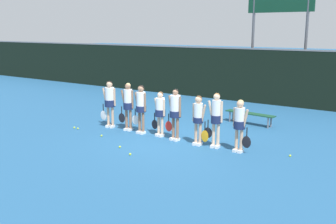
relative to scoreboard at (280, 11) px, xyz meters
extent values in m
plane|color=#235684|center=(-0.57, -9.25, -4.67)|extent=(140.00, 140.00, 0.00)
cube|color=black|center=(-0.57, -1.14, -3.30)|extent=(60.00, 0.06, 2.73)
cube|color=slate|center=(-0.57, -1.14, -1.90)|extent=(60.00, 0.08, 0.08)
cylinder|color=#515156|center=(-1.39, 0.00, -1.66)|extent=(0.14, 0.14, 6.01)
cylinder|color=#515156|center=(1.39, 0.00, -1.66)|extent=(0.14, 0.14, 6.01)
cube|color=#19472D|center=(0.96, -5.69, -4.22)|extent=(2.11, 0.59, 0.04)
cylinder|color=slate|center=(1.82, -5.66, -4.46)|extent=(0.06, 0.06, 0.43)
cylinder|color=slate|center=(1.79, -5.91, -4.46)|extent=(0.06, 0.06, 0.43)
cylinder|color=slate|center=(0.12, -5.47, -4.46)|extent=(0.06, 0.06, 0.43)
cylinder|color=slate|center=(0.09, -5.72, -4.46)|extent=(0.06, 0.06, 0.43)
cylinder|color=tan|center=(-3.24, -9.17, -4.24)|extent=(0.10, 0.10, 0.86)
cylinder|color=tan|center=(-3.43, -9.21, -4.24)|extent=(0.10, 0.10, 0.86)
cube|color=white|center=(-3.23, -9.20, -4.63)|extent=(0.16, 0.26, 0.09)
cube|color=white|center=(-3.42, -9.24, -4.63)|extent=(0.16, 0.26, 0.09)
cylinder|color=#192347|center=(-3.33, -9.19, -3.72)|extent=(0.41, 0.41, 0.26)
cylinder|color=white|center=(-3.33, -9.19, -3.45)|extent=(0.36, 0.36, 0.71)
sphere|color=tan|center=(-3.33, -9.19, -2.99)|extent=(0.23, 0.23, 0.23)
sphere|color=black|center=(-3.34, -9.17, -2.96)|extent=(0.21, 0.21, 0.21)
cylinder|color=tan|center=(-3.55, -9.23, -3.47)|extent=(0.22, 0.12, 0.67)
cylinder|color=tan|center=(-3.13, -9.14, -3.47)|extent=(0.08, 0.08, 0.67)
cylinder|color=black|center=(-3.62, -9.27, -3.89)|extent=(0.03, 0.03, 0.27)
ellipsoid|color=silver|center=(-3.62, -9.27, -4.22)|extent=(0.32, 0.03, 0.38)
cylinder|color=#8C664C|center=(-2.36, -9.15, -4.24)|extent=(0.10, 0.10, 0.85)
cylinder|color=#8C664C|center=(-2.53, -9.18, -4.24)|extent=(0.10, 0.10, 0.85)
cube|color=white|center=(-2.36, -9.18, -4.63)|extent=(0.15, 0.26, 0.09)
cube|color=white|center=(-2.53, -9.21, -4.63)|extent=(0.15, 0.26, 0.09)
cylinder|color=#192347|center=(-2.45, -9.16, -3.73)|extent=(0.36, 0.36, 0.25)
cylinder|color=white|center=(-2.45, -9.16, -3.46)|extent=(0.31, 0.31, 0.71)
sphere|color=#8C664C|center=(-2.45, -9.16, -3.00)|extent=(0.21, 0.21, 0.21)
sphere|color=#D8B772|center=(-2.45, -9.14, -2.97)|extent=(0.20, 0.20, 0.20)
cylinder|color=#8C664C|center=(-2.64, -9.20, -3.47)|extent=(0.23, 0.11, 0.68)
cylinder|color=#8C664C|center=(-2.26, -9.13, -3.47)|extent=(0.08, 0.08, 0.68)
cylinder|color=black|center=(-2.71, -9.23, -3.90)|extent=(0.03, 0.03, 0.26)
ellipsoid|color=black|center=(-2.71, -9.23, -4.21)|extent=(0.31, 0.03, 0.36)
cylinder|color=#8C664C|center=(-1.68, -9.25, -4.25)|extent=(0.10, 0.10, 0.85)
cylinder|color=#8C664C|center=(-1.86, -9.23, -4.25)|extent=(0.10, 0.10, 0.85)
cube|color=white|center=(-1.69, -9.28, -4.63)|extent=(0.13, 0.25, 0.09)
cube|color=white|center=(-1.86, -9.26, -4.63)|extent=(0.13, 0.25, 0.09)
cylinder|color=#192347|center=(-1.77, -9.24, -3.75)|extent=(0.37, 0.37, 0.22)
cylinder|color=white|center=(-1.77, -9.24, -3.48)|extent=(0.33, 0.33, 0.69)
sphere|color=#8C664C|center=(-1.77, -9.24, -3.02)|extent=(0.22, 0.22, 0.22)
sphere|color=black|center=(-1.77, -9.22, -2.99)|extent=(0.21, 0.21, 0.21)
cylinder|color=#8C664C|center=(-1.97, -9.22, -3.49)|extent=(0.22, 0.10, 0.66)
cylinder|color=#8C664C|center=(-1.58, -9.26, -3.49)|extent=(0.08, 0.08, 0.66)
cylinder|color=black|center=(-2.06, -9.23, -3.90)|extent=(0.03, 0.03, 0.25)
ellipsoid|color=silver|center=(-2.06, -9.23, -4.20)|extent=(0.31, 0.03, 0.35)
cylinder|color=beige|center=(-0.88, -9.18, -4.29)|extent=(0.10, 0.10, 0.77)
cylinder|color=beige|center=(-1.06, -9.15, -4.29)|extent=(0.10, 0.10, 0.77)
cube|color=white|center=(-0.89, -9.21, -4.63)|extent=(0.15, 0.26, 0.09)
cube|color=white|center=(-1.06, -9.18, -4.63)|extent=(0.15, 0.26, 0.09)
cylinder|color=#192347|center=(-0.97, -9.17, -3.82)|extent=(0.36, 0.36, 0.24)
cylinder|color=white|center=(-0.97, -9.17, -3.59)|extent=(0.32, 0.32, 0.63)
sphere|color=beige|center=(-0.97, -9.17, -3.18)|extent=(0.20, 0.20, 0.20)
sphere|color=#4C331E|center=(-0.97, -9.15, -3.15)|extent=(0.19, 0.19, 0.19)
cylinder|color=beige|center=(-1.16, -9.13, -3.61)|extent=(0.21, 0.11, 0.60)
cylinder|color=beige|center=(-0.79, -9.20, -3.61)|extent=(0.08, 0.08, 0.60)
cylinder|color=black|center=(-1.25, -9.13, -3.98)|extent=(0.03, 0.03, 0.25)
ellipsoid|color=black|center=(-1.25, -9.13, -4.28)|extent=(0.26, 0.03, 0.35)
cylinder|color=#8C664C|center=(-0.15, -9.31, -4.25)|extent=(0.10, 0.10, 0.85)
cylinder|color=#8C664C|center=(-0.34, -9.29, -4.25)|extent=(0.10, 0.10, 0.85)
cube|color=white|center=(-0.16, -9.34, -4.63)|extent=(0.14, 0.25, 0.09)
cube|color=white|center=(-0.34, -9.32, -4.63)|extent=(0.14, 0.25, 0.09)
cylinder|color=#192347|center=(-0.25, -9.30, -3.75)|extent=(0.39, 0.39, 0.22)
cylinder|color=white|center=(-0.25, -9.30, -3.46)|extent=(0.34, 0.34, 0.72)
sphere|color=#8C664C|center=(-0.25, -9.30, -3.00)|extent=(0.20, 0.20, 0.20)
sphere|color=black|center=(-0.24, -9.28, -2.98)|extent=(0.18, 0.18, 0.18)
cylinder|color=#8C664C|center=(-0.45, -9.27, -3.47)|extent=(0.23, 0.11, 0.69)
cylinder|color=#8C664C|center=(-0.05, -9.33, -3.47)|extent=(0.08, 0.08, 0.69)
cylinder|color=black|center=(-0.54, -9.28, -3.91)|extent=(0.03, 0.03, 0.27)
ellipsoid|color=red|center=(-0.54, -9.28, -4.22)|extent=(0.28, 0.03, 0.37)
cylinder|color=tan|center=(0.75, -9.35, -4.28)|extent=(0.10, 0.10, 0.78)
cylinder|color=tan|center=(0.60, -9.35, -4.28)|extent=(0.10, 0.10, 0.78)
cube|color=white|center=(0.75, -9.38, -4.63)|extent=(0.11, 0.24, 0.09)
cube|color=white|center=(0.60, -9.38, -4.63)|extent=(0.11, 0.24, 0.09)
cylinder|color=#192347|center=(0.67, -9.35, -3.82)|extent=(0.33, 0.33, 0.18)
cylinder|color=white|center=(0.67, -9.35, -3.58)|extent=(0.29, 0.29, 0.62)
sphere|color=tan|center=(0.67, -9.35, -3.15)|extent=(0.23, 0.23, 0.23)
sphere|color=#4C331E|center=(0.67, -9.33, -3.12)|extent=(0.21, 0.21, 0.21)
cylinder|color=tan|center=(0.86, -9.35, -3.59)|extent=(0.20, 0.08, 0.59)
cylinder|color=tan|center=(0.50, -9.35, -3.59)|extent=(0.08, 0.08, 0.59)
cylinder|color=black|center=(0.94, -9.36, -3.98)|extent=(0.03, 0.03, 0.29)
ellipsoid|color=orange|center=(0.94, -9.36, -4.32)|extent=(0.26, 0.03, 0.40)
cylinder|color=beige|center=(1.36, -9.26, -4.25)|extent=(0.10, 0.10, 0.85)
cylinder|color=beige|center=(1.21, -9.28, -4.25)|extent=(0.10, 0.10, 0.85)
cube|color=white|center=(1.37, -9.29, -4.63)|extent=(0.14, 0.25, 0.09)
cube|color=white|center=(1.21, -9.31, -4.63)|extent=(0.14, 0.25, 0.09)
cylinder|color=#192347|center=(1.29, -9.27, -3.73)|extent=(0.33, 0.33, 0.26)
cylinder|color=white|center=(1.29, -9.27, -3.47)|extent=(0.29, 0.29, 0.71)
sphere|color=beige|center=(1.29, -9.27, -3.01)|extent=(0.21, 0.21, 0.21)
sphere|color=olive|center=(1.28, -9.25, -2.98)|extent=(0.19, 0.19, 0.19)
cylinder|color=beige|center=(1.10, -9.29, -3.48)|extent=(0.22, 0.10, 0.67)
cylinder|color=beige|center=(1.46, -9.25, -3.48)|extent=(0.08, 0.08, 0.67)
cylinder|color=black|center=(1.03, -9.32, -3.90)|extent=(0.03, 0.03, 0.25)
ellipsoid|color=black|center=(1.03, -9.32, -4.20)|extent=(0.31, 0.03, 0.35)
cylinder|color=tan|center=(2.18, -9.29, -4.28)|extent=(0.10, 0.10, 0.78)
cylinder|color=tan|center=(2.01, -9.28, -4.28)|extent=(0.10, 0.10, 0.78)
cube|color=white|center=(2.18, -9.32, -4.63)|extent=(0.13, 0.25, 0.09)
cube|color=white|center=(2.01, -9.31, -4.63)|extent=(0.13, 0.25, 0.09)
cylinder|color=#192347|center=(2.10, -9.28, -3.80)|extent=(0.36, 0.36, 0.25)
cylinder|color=white|center=(2.10, -9.28, -3.57)|extent=(0.31, 0.31, 0.63)
sphere|color=tan|center=(2.10, -9.28, -3.15)|extent=(0.22, 0.22, 0.22)
sphere|color=#D8B772|center=(2.10, -9.26, -3.12)|extent=(0.20, 0.20, 0.20)
cylinder|color=tan|center=(2.29, -9.30, -3.59)|extent=(0.20, 0.09, 0.60)
cylinder|color=tan|center=(1.91, -9.27, -3.59)|extent=(0.08, 0.08, 0.59)
cylinder|color=black|center=(2.37, -9.33, -3.97)|extent=(0.03, 0.03, 0.27)
ellipsoid|color=black|center=(2.37, -9.33, -4.30)|extent=(0.29, 0.03, 0.38)
sphere|color=#CCE033|center=(-4.35, -10.13, -4.64)|extent=(0.07, 0.07, 0.07)
sphere|color=#CCE033|center=(3.58, -8.85, -4.64)|extent=(0.07, 0.07, 0.07)
sphere|color=#CCE033|center=(-1.24, -11.05, -4.64)|extent=(0.07, 0.07, 0.07)
sphere|color=#CCE033|center=(-0.48, -11.45, -4.63)|extent=(0.07, 0.07, 0.07)
sphere|color=#CCE033|center=(-2.67, -10.39, -4.64)|extent=(0.07, 0.07, 0.07)
sphere|color=#CCE033|center=(-4.15, -10.14, -4.64)|extent=(0.07, 0.07, 0.07)
camera|label=1|loc=(6.88, -20.19, -0.92)|focal=42.00mm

